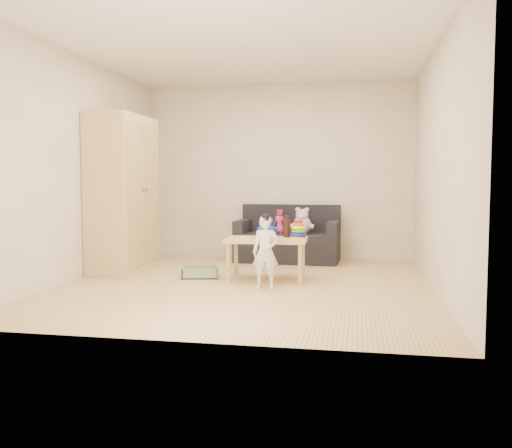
% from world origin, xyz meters
% --- Properties ---
extents(room, '(4.50, 4.50, 4.50)m').
position_xyz_m(room, '(0.00, 0.00, 1.30)').
color(room, '#D9B775').
rests_on(room, ground).
extents(wardrobe, '(0.54, 1.09, 1.96)m').
position_xyz_m(wardrobe, '(-1.72, 0.58, 0.98)').
color(wardrobe, tan).
rests_on(wardrobe, ground).
extents(sofa, '(1.48, 0.79, 0.41)m').
position_xyz_m(sofa, '(0.22, 1.81, 0.20)').
color(sofa, black).
rests_on(sofa, ground).
extents(play_table, '(0.94, 0.62, 0.48)m').
position_xyz_m(play_table, '(0.17, 0.28, 0.24)').
color(play_table, tan).
rests_on(play_table, ground).
extents(storage_bin, '(0.49, 0.41, 0.13)m').
position_xyz_m(storage_bin, '(-0.63, 0.30, 0.06)').
color(storage_bin, gray).
rests_on(storage_bin, ground).
extents(toddler, '(0.29, 0.20, 0.75)m').
position_xyz_m(toddler, '(0.24, -0.20, 0.38)').
color(toddler, white).
rests_on(toddler, ground).
extents(pink_bear, '(0.29, 0.25, 0.31)m').
position_xyz_m(pink_bear, '(0.43, 1.74, 0.56)').
color(pink_bear, '#E0A5BD').
rests_on(pink_bear, sofa).
extents(doll, '(0.20, 0.17, 0.34)m').
position_xyz_m(doll, '(0.11, 1.74, 0.57)').
color(doll, '#CB266C').
rests_on(doll, sofa).
extents(ring_stacker, '(0.19, 0.19, 0.22)m').
position_xyz_m(ring_stacker, '(0.53, 0.33, 0.57)').
color(ring_stacker, yellow).
rests_on(ring_stacker, play_table).
extents(brown_bottle, '(0.09, 0.09, 0.25)m').
position_xyz_m(brown_bottle, '(0.38, 0.45, 0.59)').
color(brown_bottle, black).
rests_on(brown_bottle, play_table).
extents(blue_plush, '(0.24, 0.20, 0.25)m').
position_xyz_m(blue_plush, '(0.16, 0.44, 0.61)').
color(blue_plush, blue).
rests_on(blue_plush, play_table).
extents(wooden_figure, '(0.05, 0.04, 0.10)m').
position_xyz_m(wooden_figure, '(0.10, 0.30, 0.54)').
color(wooden_figure, brown).
rests_on(wooden_figure, play_table).
extents(yellow_book, '(0.22, 0.22, 0.01)m').
position_xyz_m(yellow_book, '(0.08, 0.43, 0.49)').
color(yellow_book, '#C88E15').
rests_on(yellow_book, play_table).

